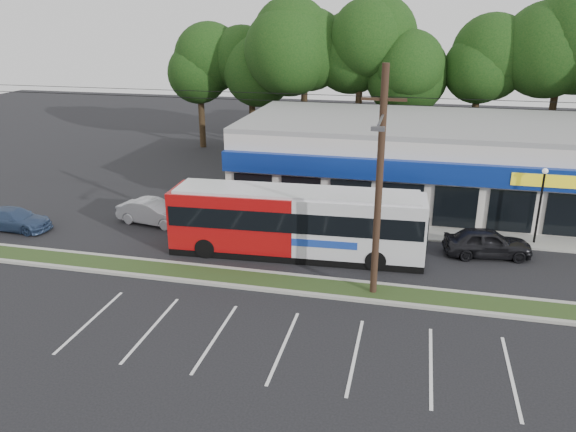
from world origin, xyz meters
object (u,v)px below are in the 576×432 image
Objects in this scene: car_silver at (153,212)px; car_blue at (14,219)px; lamp_post at (541,197)px; pedestrian_a at (366,233)px; metrobus at (296,221)px; pedestrian_b at (378,229)px; car_dark at (487,243)px; utility_pole at (375,177)px.

car_silver reaches higher than car_blue.
lamp_post reaches higher than pedestrian_a.
car_silver is 7.87m from car_blue.
car_silver is (-9.23, 2.50, -1.12)m from metrobus.
pedestrian_b reaches higher than car_silver.
car_silver is 2.46× the size of pedestrian_a.
lamp_post is 29.33m from car_blue.
lamp_post reaches higher than car_dark.
car_dark is (9.60, 2.02, -1.10)m from metrobus.
car_dark is at bearing -179.38° from pedestrian_b.
car_dark reaches higher than car_blue.
car_blue is (-20.74, 3.36, -4.78)m from utility_pole.
pedestrian_a reaches higher than car_dark.
utility_pole is 7.54m from pedestrian_b.
car_silver is at bearing 155.54° from utility_pole.
car_blue is at bearing 120.39° from car_silver.
lamp_post is at bearing -79.70° from car_blue.
utility_pole is 11.76× the size of lamp_post.
pedestrian_b is at bearing 77.46° from car_dark.
pedestrian_b is at bearing 28.22° from metrobus.
pedestrian_a is at bearing 20.63° from metrobus.
car_blue is (-28.91, -4.51, -2.04)m from lamp_post.
utility_pole is at bearing -43.90° from metrobus.
metrobus is at bearing 35.94° from pedestrian_b.
pedestrian_a is at bearing 86.43° from car_dark.
metrobus is 4.79m from pedestrian_b.
car_dark is 6.19m from pedestrian_a.
car_blue is (-16.62, -0.21, -1.21)m from metrobus.
car_silver is 12.71m from pedestrian_a.
pedestrian_b is (-5.59, 0.40, 0.11)m from car_dark.
utility_pole reaches higher than car_dark.
pedestrian_a is 1.04× the size of pedestrian_b.
lamp_post is at bearing 16.31° from metrobus.
metrobus is 3.86m from pedestrian_a.
metrobus is at bearing 139.07° from utility_pole.
car_dark is at bearing 45.61° from utility_pole.
pedestrian_b is (-0.11, 6.00, -4.56)m from utility_pole.
car_dark is 5.61m from pedestrian_b.
utility_pole reaches higher than car_blue.
car_blue is at bearing 177.77° from metrobus.
utility_pole is 11.43× the size of car_dark.
car_silver is at bearing -42.59° from pedestrian_a.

